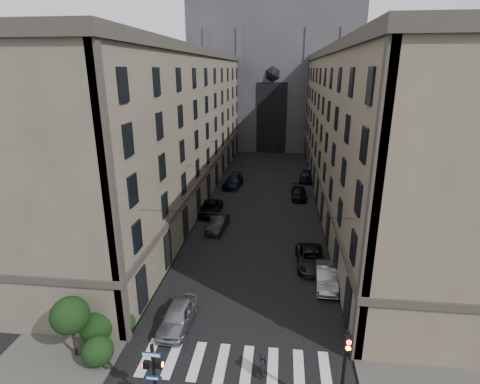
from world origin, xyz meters
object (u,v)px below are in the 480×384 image
at_px(gothic_tower, 274,63).
at_px(car_left_midnear, 218,223).
at_px(car_left_near, 178,316).
at_px(car_right_midnear, 311,258).
at_px(car_left_midfar, 210,208).
at_px(pedestrian, 263,367).
at_px(car_right_midfar, 299,193).
at_px(traffic_light_right, 345,367).
at_px(pedestrian_signal_left, 154,373).
at_px(car_right_far, 306,176).
at_px(car_left_far, 233,181).
at_px(car_right_near, 326,277).

xyz_separation_m(gothic_tower, car_left_midnear, (-4.20, -51.02, -17.05)).
bearing_deg(car_left_near, gothic_tower, 89.56).
relative_size(car_left_near, car_right_midnear, 0.87).
relative_size(car_left_midfar, pedestrian, 3.24).
xyz_separation_m(car_right_midnear, car_right_midfar, (-0.40, 18.19, -0.03)).
xyz_separation_m(traffic_light_right, car_right_midfar, (-0.83, 33.44, -2.59)).
bearing_deg(car_right_midfar, pedestrian_signal_left, -104.07).
height_order(car_left_midfar, car_right_far, car_right_far).
distance_m(pedestrian_signal_left, car_left_midfar, 27.16).
xyz_separation_m(car_left_midfar, car_left_far, (1.32, 11.08, 0.09)).
bearing_deg(car_left_midfar, car_right_near, -48.64).
bearing_deg(car_right_midfar, car_right_midnear, -89.06).
bearing_deg(car_left_midfar, car_right_far, 52.59).
bearing_deg(car_right_far, car_left_near, -98.31).
relative_size(car_right_near, car_right_midfar, 0.96).
bearing_deg(gothic_tower, traffic_light_right, -85.62).
distance_m(car_left_far, car_right_far, 11.59).
bearing_deg(car_right_far, car_left_midnear, -109.78).
xyz_separation_m(traffic_light_right, car_left_far, (-10.22, 37.66, -2.49)).
bearing_deg(pedestrian_signal_left, car_right_far, 77.05).
xyz_separation_m(car_right_near, car_right_midfar, (-1.43, 21.19, -0.06)).
distance_m(car_left_near, car_left_midnear, 15.93).
bearing_deg(car_left_far, car_left_near, -82.38).
distance_m(traffic_light_right, car_right_far, 41.91).
distance_m(car_left_far, car_right_near, 27.61).
xyz_separation_m(pedestrian_signal_left, car_right_midfar, (8.28, 33.86, -1.62)).
height_order(car_left_midnear, car_right_midnear, car_left_midnear).
xyz_separation_m(pedestrian_signal_left, car_right_far, (9.71, 42.25, -1.50)).
distance_m(car_left_far, car_right_midfar, 10.29).
distance_m(pedestrian_signal_left, car_right_near, 16.05).
relative_size(traffic_light_right, car_right_near, 1.12).
relative_size(car_left_far, car_right_far, 1.15).
xyz_separation_m(car_left_midnear, car_right_far, (10.40, 19.81, 0.07)).
relative_size(gothic_tower, pedestrian, 36.69).
xyz_separation_m(car_right_near, car_right_far, (0.00, 29.57, 0.06)).
bearing_deg(car_right_far, pedestrian_signal_left, -95.03).
height_order(pedestrian_signal_left, car_right_far, pedestrian_signal_left).
relative_size(gothic_tower, car_left_far, 10.53).
xyz_separation_m(traffic_light_right, car_left_near, (-9.80, 6.08, -2.50)).
bearing_deg(traffic_light_right, gothic_tower, 94.38).
xyz_separation_m(car_left_midfar, car_right_midnear, (11.10, -11.33, 0.02)).
height_order(car_right_midnear, car_right_far, car_right_far).
xyz_separation_m(car_right_midnear, pedestrian, (-3.47, -13.02, 0.05)).
xyz_separation_m(gothic_tower, car_left_near, (-4.20, -66.96, -17.01)).
distance_m(car_left_midnear, car_right_near, 14.26).
relative_size(car_left_near, car_left_midnear, 1.01).
height_order(car_left_near, car_right_midnear, car_left_near).
bearing_deg(car_left_far, car_left_midfar, -89.90).
xyz_separation_m(car_left_near, car_left_midnear, (0.00, 15.93, -0.04)).
bearing_deg(gothic_tower, car_left_midnear, -94.71).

